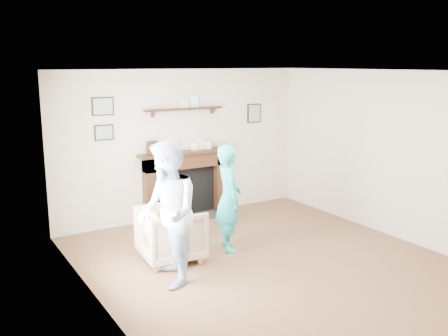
{
  "coord_description": "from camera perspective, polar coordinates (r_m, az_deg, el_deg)",
  "views": [
    {
      "loc": [
        -3.73,
        -4.97,
        2.6
      ],
      "look_at": [
        -0.15,
        0.9,
        1.15
      ],
      "focal_mm": 40.0,
      "sensor_mm": 36.0,
      "label": 1
    }
  ],
  "objects": [
    {
      "name": "ground",
      "position": [
        6.73,
        5.21,
        -10.81
      ],
      "size": [
        5.0,
        5.0,
        0.0
      ],
      "primitive_type": "plane",
      "color": "brown",
      "rests_on": "ground"
    },
    {
      "name": "man",
      "position": [
        6.2,
        -6.28,
        -12.9
      ],
      "size": [
        0.83,
        0.97,
        1.74
      ],
      "primitive_type": "imported",
      "rotation": [
        0.0,
        0.0,
        -1.79
      ],
      "color": "silver",
      "rests_on": "ground"
    },
    {
      "name": "pedestal_table",
      "position": [
        7.08,
        -5.7,
        -3.77
      ],
      "size": [
        0.35,
        0.35,
        1.12
      ],
      "color": "black",
      "rests_on": "ground"
    },
    {
      "name": "room_shell",
      "position": [
        6.85,
        2.01,
        3.74
      ],
      "size": [
        4.54,
        5.02,
        2.52
      ],
      "color": "beige",
      "rests_on": "ground"
    },
    {
      "name": "armchair",
      "position": [
        6.88,
        -5.99,
        -10.31
      ],
      "size": [
        0.87,
        0.85,
        0.73
      ],
      "primitive_type": "imported",
      "rotation": [
        0.0,
        0.0,
        1.48
      ],
      "color": "tan",
      "rests_on": "ground"
    },
    {
      "name": "woman",
      "position": [
        7.2,
        0.52,
        -9.22
      ],
      "size": [
        0.51,
        0.63,
        1.5
      ],
      "primitive_type": "imported",
      "rotation": [
        0.0,
        0.0,
        1.26
      ],
      "color": "#21BCAA",
      "rests_on": "ground"
    }
  ]
}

